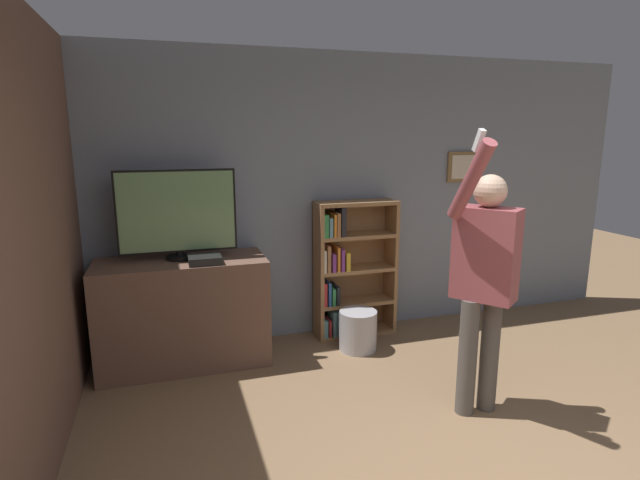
{
  "coord_description": "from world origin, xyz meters",
  "views": [
    {
      "loc": [
        -1.55,
        -1.46,
        1.95
      ],
      "look_at": [
        -0.48,
        1.94,
        1.19
      ],
      "focal_mm": 28.0,
      "sensor_mm": 36.0,
      "label": 1
    }
  ],
  "objects_px": {
    "television": "(177,214)",
    "game_console": "(205,259)",
    "waste_bin": "(358,330)",
    "bookshelf": "(348,270)",
    "person": "(485,273)"
  },
  "relations": [
    {
      "from": "bookshelf",
      "to": "waste_bin",
      "type": "relative_size",
      "value": 3.59
    },
    {
      "from": "person",
      "to": "waste_bin",
      "type": "bearing_deg",
      "value": 162.48
    },
    {
      "from": "television",
      "to": "waste_bin",
      "type": "bearing_deg",
      "value": -8.63
    },
    {
      "from": "television",
      "to": "game_console",
      "type": "distance_m",
      "value": 0.45
    },
    {
      "from": "game_console",
      "to": "waste_bin",
      "type": "height_order",
      "value": "game_console"
    },
    {
      "from": "person",
      "to": "television",
      "type": "bearing_deg",
      "value": -163.38
    },
    {
      "from": "game_console",
      "to": "person",
      "type": "bearing_deg",
      "value": -35.35
    },
    {
      "from": "game_console",
      "to": "bookshelf",
      "type": "distance_m",
      "value": 1.45
    },
    {
      "from": "bookshelf",
      "to": "person",
      "type": "relative_size",
      "value": 0.67
    },
    {
      "from": "television",
      "to": "person",
      "type": "distance_m",
      "value": 2.45
    },
    {
      "from": "television",
      "to": "waste_bin",
      "type": "height_order",
      "value": "television"
    },
    {
      "from": "television",
      "to": "bookshelf",
      "type": "height_order",
      "value": "television"
    },
    {
      "from": "game_console",
      "to": "bookshelf",
      "type": "relative_size",
      "value": 0.2
    },
    {
      "from": "game_console",
      "to": "waste_bin",
      "type": "distance_m",
      "value": 1.54
    },
    {
      "from": "television",
      "to": "bookshelf",
      "type": "bearing_deg",
      "value": 5.47
    }
  ]
}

